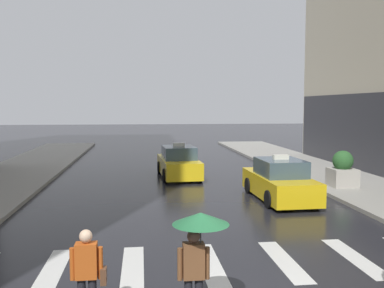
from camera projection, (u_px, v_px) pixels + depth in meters
crosswalk_markings at (210, 264)px, 9.99m from camera, size 11.30×2.80×0.01m
taxi_lead at (280, 182)px, 16.81m from camera, size 2.02×4.58×1.80m
taxi_second at (179, 163)px, 22.15m from camera, size 2.11×4.62×1.80m
pedestrian_with_umbrella at (198, 237)px, 7.10m from camera, size 0.96×0.96×1.94m
pedestrian_with_handbag at (87, 271)px, 7.15m from camera, size 0.60×0.24×1.65m
planter_mid_block at (343, 170)px, 18.76m from camera, size 1.10×1.10×1.60m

